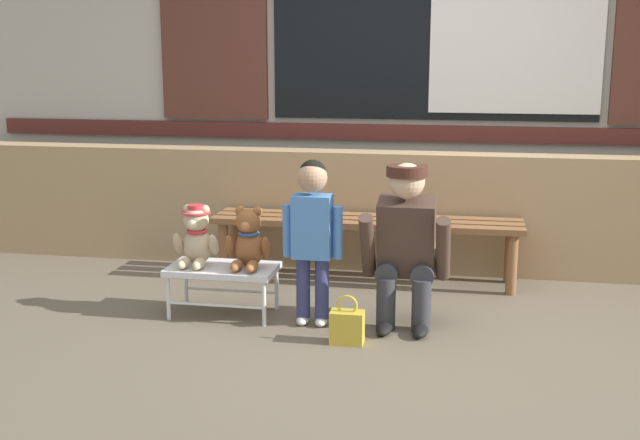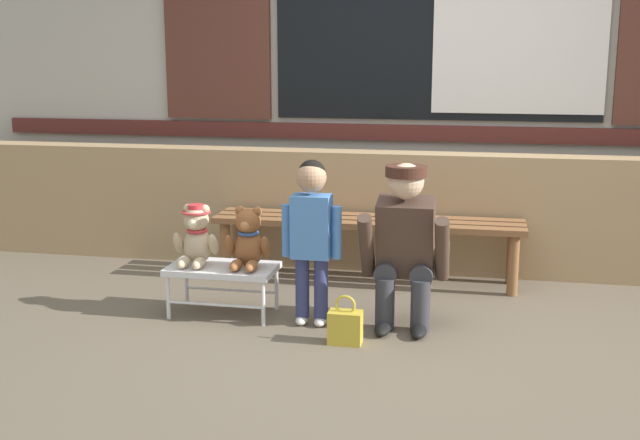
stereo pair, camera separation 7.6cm
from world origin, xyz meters
The scene contains 10 objects.
ground_plane centered at (0.00, 0.00, 0.00)m, with size 60.00×60.00×0.00m, color brown.
brick_low_wall centered at (0.00, 1.43, 0.42)m, with size 7.43×0.25×0.85m, color tan.
shop_facade centered at (0.00, 1.94, 1.85)m, with size 7.58×0.26×3.71m.
wooden_bench_long centered at (-0.38, 1.06, 0.37)m, with size 2.10×0.40×0.44m.
small_display_bench centered at (-1.12, 0.18, 0.27)m, with size 0.64×0.36×0.30m.
teddy_bear_with_hat centered at (-1.28, 0.19, 0.47)m, with size 0.28×0.27×0.36m.
teddy_bear_plain centered at (-0.96, 0.18, 0.46)m, with size 0.28×0.26×0.36m.
child_standing centered at (-0.57, 0.12, 0.59)m, with size 0.35×0.18×0.96m.
adult_crouching centered at (-0.03, 0.19, 0.48)m, with size 0.50×0.49×0.95m.
handbag_on_ground centered at (-0.32, -0.16, 0.10)m, with size 0.18×0.11×0.27m.
Camera 2 is at (0.36, -4.17, 1.54)m, focal length 44.60 mm.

